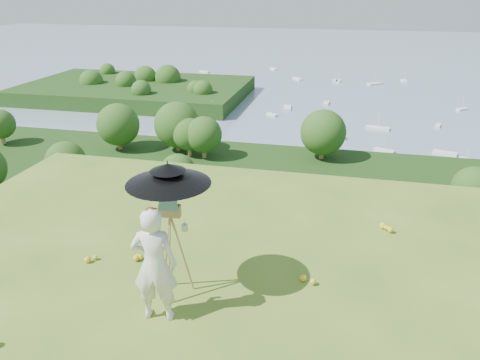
% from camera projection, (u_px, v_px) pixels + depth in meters
% --- Properties ---
extents(forest_slope, '(140.00, 56.00, 22.00)m').
position_uv_depth(forest_slope, '(313.00, 334.00, 48.69)').
color(forest_slope, '#18350E').
rests_on(forest_slope, bay_water).
extents(shoreline_tier, '(170.00, 28.00, 8.00)m').
position_uv_depth(shoreline_tier, '(329.00, 220.00, 87.36)').
color(shoreline_tier, '#6F6658').
rests_on(shoreline_tier, bay_water).
extents(bay_water, '(700.00, 700.00, 0.00)m').
position_uv_depth(bay_water, '(346.00, 68.00, 234.96)').
color(bay_water, slate).
rests_on(bay_water, ground).
extents(peninsula, '(90.00, 60.00, 12.00)m').
position_uv_depth(peninsula, '(135.00, 83.00, 172.04)').
color(peninsula, '#18350E').
rests_on(peninsula, bay_water).
extents(slope_trees, '(110.00, 50.00, 6.00)m').
position_uv_depth(slope_trees, '(323.00, 213.00, 43.28)').
color(slope_trees, '#254916').
rests_on(slope_trees, forest_slope).
extents(harbor_town, '(110.00, 22.00, 5.00)m').
position_uv_depth(harbor_town, '(331.00, 188.00, 84.85)').
color(harbor_town, silver).
rests_on(harbor_town, shoreline_tier).
extents(moored_boats, '(140.00, 140.00, 0.70)m').
position_uv_depth(moored_boats, '(306.00, 101.00, 166.36)').
color(moored_boats, white).
rests_on(moored_boats, bay_water).
extents(wildflowers, '(10.00, 10.50, 0.12)m').
position_uv_depth(wildflowers, '(233.00, 351.00, 6.22)').
color(wildflowers, yellow).
rests_on(wildflowers, ground).
extents(painter, '(0.71, 0.52, 1.80)m').
position_uv_depth(painter, '(155.00, 265.00, 6.62)').
color(painter, white).
rests_on(painter, ground).
extents(field_easel, '(0.70, 0.70, 1.70)m').
position_uv_depth(field_easel, '(172.00, 246.00, 7.19)').
color(field_easel, olive).
rests_on(field_easel, ground).
extents(sun_umbrella, '(1.47, 1.47, 0.85)m').
position_uv_depth(sun_umbrella, '(169.00, 188.00, 6.84)').
color(sun_umbrella, black).
rests_on(sun_umbrella, field_easel).
extents(painter_cap, '(0.21, 0.25, 0.10)m').
position_uv_depth(painter_cap, '(150.00, 211.00, 6.30)').
color(painter_cap, '#DC7978').
rests_on(painter_cap, painter).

